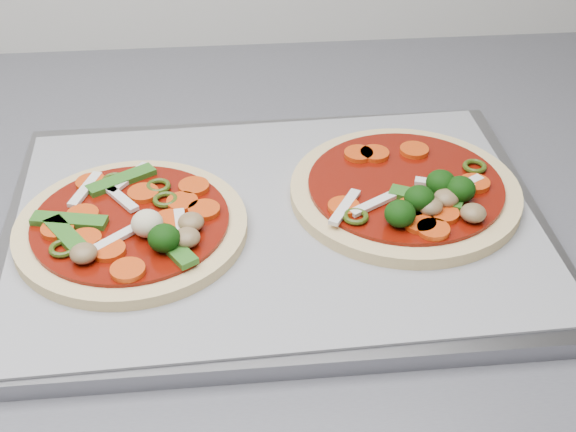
{
  "coord_description": "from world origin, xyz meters",
  "views": [
    {
      "loc": [
        0.47,
        0.72,
        1.3
      ],
      "look_at": [
        0.51,
        1.22,
        0.93
      ],
      "focal_mm": 50.0,
      "sensor_mm": 36.0,
      "label": 1
    }
  ],
  "objects": [
    {
      "name": "baking_tray",
      "position": [
        0.51,
        1.24,
        0.91
      ],
      "size": [
        0.43,
        0.32,
        0.01
      ],
      "primitive_type": "cube",
      "rotation": [
        0.0,
        0.0,
        0.01
      ],
      "color": "gray",
      "rests_on": "countertop"
    },
    {
      "name": "parchment",
      "position": [
        0.51,
        1.24,
        0.92
      ],
      "size": [
        0.42,
        0.31,
        0.0
      ],
      "primitive_type": "cube",
      "rotation": [
        0.0,
        0.0,
        0.03
      ],
      "color": "gray",
      "rests_on": "baking_tray"
    },
    {
      "name": "pizza_left",
      "position": [
        0.39,
        1.22,
        0.92
      ],
      "size": [
        0.22,
        0.22,
        0.03
      ],
      "rotation": [
        0.0,
        0.0,
        0.25
      ],
      "color": "#E4C47E",
      "rests_on": "parchment"
    },
    {
      "name": "pizza_right",
      "position": [
        0.62,
        1.25,
        0.92
      ],
      "size": [
        0.23,
        0.23,
        0.03
      ],
      "rotation": [
        0.0,
        0.0,
        -0.23
      ],
      "color": "#E4C47E",
      "rests_on": "parchment"
    }
  ]
}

